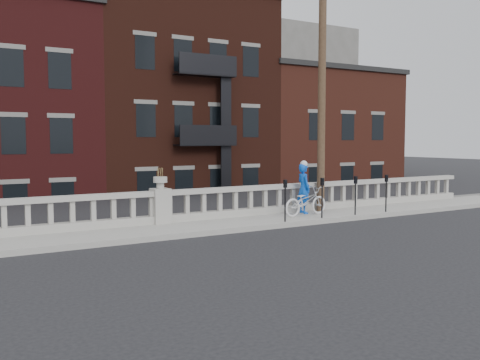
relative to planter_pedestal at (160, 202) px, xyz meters
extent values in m
plane|color=black|center=(0.00, -3.95, -0.83)|extent=(120.00, 120.00, 0.00)
cube|color=#9C9891|center=(0.00, -0.95, -0.76)|extent=(32.00, 2.20, 0.15)
cube|color=#9C9891|center=(0.00, 0.00, -0.56)|extent=(28.00, 0.34, 0.25)
cube|color=#9C9891|center=(0.00, 0.00, 0.27)|extent=(28.00, 0.34, 0.16)
cube|color=#9C9891|center=(0.00, 0.00, -0.13)|extent=(0.55, 0.55, 1.10)
cylinder|color=#9C9891|center=(0.00, 0.00, 0.52)|extent=(0.24, 0.24, 0.20)
cylinder|color=#9C9891|center=(0.00, 0.00, 0.70)|extent=(0.44, 0.44, 0.18)
cube|color=#605E59|center=(0.00, 0.35, -3.26)|extent=(36.00, 0.50, 5.15)
cube|color=black|center=(0.00, 22.00, -6.08)|extent=(80.00, 44.00, 0.50)
cube|color=#595651|center=(-2.00, 4.50, -3.83)|extent=(16.00, 7.00, 4.00)
cube|color=#595651|center=(22.00, 29.00, 3.17)|extent=(14.00, 14.00, 18.00)
cube|color=#36160E|center=(6.00, 16.00, 1.92)|extent=(10.00, 14.00, 15.50)
cube|color=black|center=(6.00, 16.00, 9.82)|extent=(10.30, 14.30, 0.30)
cube|color=#58251A|center=(16.00, 16.00, 0.17)|extent=(10.00, 14.00, 12.00)
cube|color=black|center=(16.00, 16.00, 6.32)|extent=(10.30, 14.30, 0.30)
cylinder|color=#422D1E|center=(6.20, -0.35, 4.32)|extent=(0.28, 0.28, 10.00)
cylinder|color=black|center=(3.54, -1.80, -0.13)|extent=(0.05, 0.05, 1.10)
cube|color=black|center=(3.54, -1.80, 0.55)|extent=(0.10, 0.08, 0.26)
cube|color=black|center=(3.54, -1.85, 0.59)|extent=(0.06, 0.01, 0.08)
cylinder|color=black|center=(5.07, -1.80, -0.13)|extent=(0.05, 0.05, 1.10)
cube|color=black|center=(5.07, -1.80, 0.55)|extent=(0.10, 0.08, 0.26)
cube|color=black|center=(5.07, -1.85, 0.59)|extent=(0.06, 0.01, 0.08)
cylinder|color=black|center=(6.57, -1.80, -0.13)|extent=(0.05, 0.05, 1.10)
cube|color=black|center=(6.57, -1.80, 0.55)|extent=(0.10, 0.08, 0.26)
cube|color=black|center=(6.57, -1.85, 0.59)|extent=(0.06, 0.01, 0.08)
cylinder|color=black|center=(8.07, -1.80, -0.13)|extent=(0.05, 0.05, 1.10)
cube|color=black|center=(8.07, -1.80, 0.55)|extent=(0.10, 0.08, 0.26)
cube|color=black|center=(8.07, -1.85, 0.59)|extent=(0.06, 0.01, 0.08)
imported|color=silver|center=(4.98, -1.03, -0.18)|extent=(1.96, 0.87, 1.00)
imported|color=blue|center=(5.26, -0.54, 0.21)|extent=(0.53, 0.71, 1.78)
camera|label=1|loc=(-6.45, -15.67, 1.98)|focal=40.00mm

